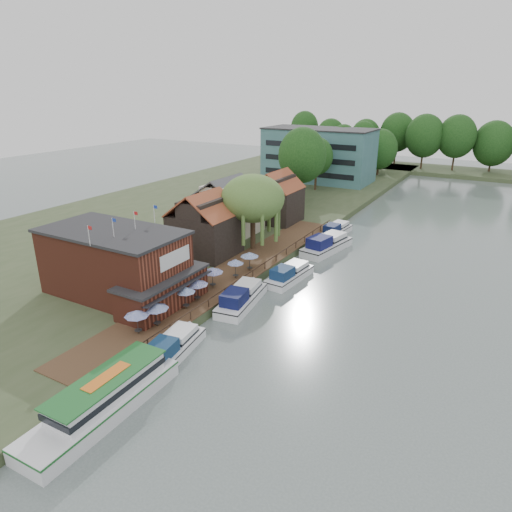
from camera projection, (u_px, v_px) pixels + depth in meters
The scene contains 30 objects.
ground at pixel (248, 334), 43.74m from camera, with size 260.00×260.00×0.00m, color #54615F.
land_bank at pixel (206, 210), 86.00m from camera, with size 50.00×140.00×1.00m, color #384728.
quay_deck at pixel (234, 273), 55.23m from camera, with size 6.00×50.00×0.10m, color #47301E.
quay_rail at pixel (255, 273), 54.23m from camera, with size 0.20×49.00×1.00m, color black, non-canonical shape.
pub at pixel (128, 266), 47.82m from camera, with size 20.00×11.00×7.30m, color maroon, non-canonical shape.
hotel_block at pixel (318, 154), 108.45m from camera, with size 25.40×12.40×12.30m, color #38666B, non-canonical shape.
cottage_a at pixel (204, 224), 60.28m from camera, with size 8.60×7.60×8.50m, color black, non-canonical shape.
cottage_b at pixel (227, 205), 69.81m from camera, with size 9.60×8.60×8.50m, color beige, non-canonical shape.
cottage_c at pixel (277, 196), 75.28m from camera, with size 7.60×7.60×8.50m, color black, non-canonical shape.
willow at pixel (253, 213), 61.92m from camera, with size 8.60×8.60×10.43m, color #476B2D, non-canonical shape.
umbrella_0 at pixel (137, 322), 41.20m from camera, with size 2.25×2.25×2.38m, color navy, non-canonical shape.
umbrella_1 at pixel (156, 315), 42.52m from camera, with size 2.44×2.44×2.38m, color navy, non-canonical shape.
umbrella_2 at pixel (186, 298), 45.96m from camera, with size 2.05×2.05×2.38m, color #1B4999, non-canonical shape.
umbrella_3 at pixel (197, 290), 47.70m from camera, with size 2.43×2.43×2.38m, color navy, non-canonical shape.
umbrella_4 at pixel (213, 277), 50.84m from camera, with size 2.46×2.46×2.38m, color navy, non-canonical shape.
umbrella_5 at pixel (236, 269), 53.30m from camera, with size 1.96×1.96×2.38m, color navy, non-canonical shape.
umbrella_6 at pixel (250, 261), 55.55m from camera, with size 2.28×2.28×2.38m, color navy, non-canonical shape.
cruiser_0 at pixel (172, 344), 39.89m from camera, with size 2.93×9.08×2.17m, color white, non-canonical shape.
cruiser_1 at pixel (241, 295), 49.08m from camera, with size 3.18×9.84×2.38m, color white, non-canonical shape.
cruiser_2 at pixel (290, 272), 55.42m from camera, with size 2.97×9.21×2.20m, color white, non-canonical shape.
cruiser_3 at pixel (327, 242), 65.27m from camera, with size 3.53×10.89×2.68m, color silver, non-canonical shape.
cruiser_4 at pixel (336, 229), 72.62m from camera, with size 2.87×8.91×2.12m, color silver, non-canonical shape.
tour_boat at pixel (102, 397), 32.54m from camera, with size 3.71×13.13×2.86m, color silver, non-canonical shape.
swan at pixel (127, 387), 35.67m from camera, with size 0.44×0.44×0.44m, color white.
bank_tree_0 at pixel (302, 168), 83.44m from camera, with size 8.74×8.74×14.60m, color #143811, non-canonical shape.
bank_tree_1 at pixel (302, 166), 90.31m from camera, with size 7.44×7.44×13.01m, color #143811, non-canonical shape.
bank_tree_2 at pixel (316, 164), 98.41m from camera, with size 7.04×7.04×11.31m, color #143811, non-canonical shape.
bank_tree_3 at pixel (343, 151), 111.67m from camera, with size 6.07×6.07×12.89m, color #143811, non-canonical shape.
bank_tree_4 at pixel (379, 152), 115.15m from camera, with size 8.81×8.81×11.59m, color #143811, non-canonical shape.
bank_tree_5 at pixel (362, 144), 126.15m from camera, with size 6.88×6.88×12.64m, color #143811, non-canonical shape.
Camera 1 is at (19.70, -32.96, 22.24)m, focal length 32.00 mm.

